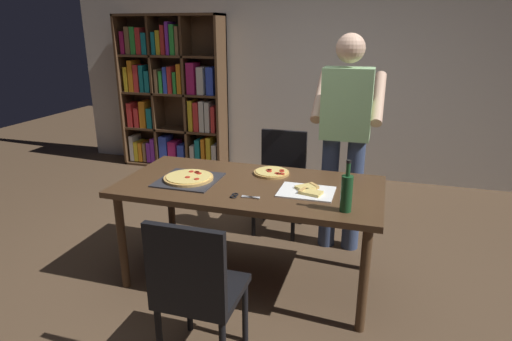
{
  "coord_description": "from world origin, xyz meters",
  "views": [
    {
      "loc": [
        0.85,
        -2.67,
        1.78
      ],
      "look_at": [
        0.0,
        0.15,
        0.8
      ],
      "focal_mm": 30.02,
      "sensor_mm": 36.0,
      "label": 1
    }
  ],
  "objects_px": {
    "person_serving_pizza": "(345,132)",
    "bookshelf": "(172,97)",
    "chair_near_camera": "(196,286)",
    "second_pizza_plain": "(272,172)",
    "dining_table": "(250,193)",
    "kitchen_scissors": "(240,196)",
    "pepperoni_pizza_on_tray": "(189,178)",
    "wine_bottle": "(347,192)",
    "chair_far_side": "(281,174)"
  },
  "relations": [
    {
      "from": "pepperoni_pizza_on_tray",
      "to": "chair_near_camera",
      "type": "bearing_deg",
      "value": -63.34
    },
    {
      "from": "chair_far_side",
      "to": "person_serving_pizza",
      "type": "height_order",
      "value": "person_serving_pizza"
    },
    {
      "from": "chair_far_side",
      "to": "person_serving_pizza",
      "type": "distance_m",
      "value": 0.78
    },
    {
      "from": "chair_far_side",
      "to": "pepperoni_pizza_on_tray",
      "type": "height_order",
      "value": "chair_far_side"
    },
    {
      "from": "wine_bottle",
      "to": "pepperoni_pizza_on_tray",
      "type": "bearing_deg",
      "value": 168.92
    },
    {
      "from": "bookshelf",
      "to": "wine_bottle",
      "type": "relative_size",
      "value": 6.17
    },
    {
      "from": "dining_table",
      "to": "pepperoni_pizza_on_tray",
      "type": "bearing_deg",
      "value": -172.14
    },
    {
      "from": "chair_near_camera",
      "to": "wine_bottle",
      "type": "distance_m",
      "value": 1.01
    },
    {
      "from": "pepperoni_pizza_on_tray",
      "to": "chair_far_side",
      "type": "bearing_deg",
      "value": 66.21
    },
    {
      "from": "chair_far_side",
      "to": "second_pizza_plain",
      "type": "height_order",
      "value": "chair_far_side"
    },
    {
      "from": "person_serving_pizza",
      "to": "second_pizza_plain",
      "type": "height_order",
      "value": "person_serving_pizza"
    },
    {
      "from": "person_serving_pizza",
      "to": "bookshelf",
      "type": "bearing_deg",
      "value": 145.17
    },
    {
      "from": "chair_near_camera",
      "to": "wine_bottle",
      "type": "relative_size",
      "value": 2.85
    },
    {
      "from": "chair_far_side",
      "to": "bookshelf",
      "type": "distance_m",
      "value": 2.35
    },
    {
      "from": "bookshelf",
      "to": "wine_bottle",
      "type": "height_order",
      "value": "bookshelf"
    },
    {
      "from": "person_serving_pizza",
      "to": "wine_bottle",
      "type": "relative_size",
      "value": 5.54
    },
    {
      "from": "person_serving_pizza",
      "to": "pepperoni_pizza_on_tray",
      "type": "relative_size",
      "value": 4.25
    },
    {
      "from": "chair_near_camera",
      "to": "bookshelf",
      "type": "bearing_deg",
      "value": 118.79
    },
    {
      "from": "dining_table",
      "to": "second_pizza_plain",
      "type": "height_order",
      "value": "second_pizza_plain"
    },
    {
      "from": "wine_bottle",
      "to": "second_pizza_plain",
      "type": "bearing_deg",
      "value": 138.26
    },
    {
      "from": "bookshelf",
      "to": "second_pizza_plain",
      "type": "bearing_deg",
      "value": -48.06
    },
    {
      "from": "person_serving_pizza",
      "to": "wine_bottle",
      "type": "xyz_separation_m",
      "value": [
        0.11,
        -0.99,
        -0.13
      ]
    },
    {
      "from": "kitchen_scissors",
      "to": "second_pizza_plain",
      "type": "distance_m",
      "value": 0.5
    },
    {
      "from": "chair_far_side",
      "to": "bookshelf",
      "type": "height_order",
      "value": "bookshelf"
    },
    {
      "from": "dining_table",
      "to": "person_serving_pizza",
      "type": "relative_size",
      "value": 1.04
    },
    {
      "from": "wine_bottle",
      "to": "kitchen_scissors",
      "type": "bearing_deg",
      "value": 177.43
    },
    {
      "from": "dining_table",
      "to": "person_serving_pizza",
      "type": "bearing_deg",
      "value": 51.28
    },
    {
      "from": "chair_near_camera",
      "to": "kitchen_scissors",
      "type": "height_order",
      "value": "chair_near_camera"
    },
    {
      "from": "chair_far_side",
      "to": "bookshelf",
      "type": "bearing_deg",
      "value": 141.58
    },
    {
      "from": "wine_bottle",
      "to": "second_pizza_plain",
      "type": "relative_size",
      "value": 1.2
    },
    {
      "from": "dining_table",
      "to": "chair_near_camera",
      "type": "relative_size",
      "value": 2.02
    },
    {
      "from": "chair_near_camera",
      "to": "chair_far_side",
      "type": "relative_size",
      "value": 1.0
    },
    {
      "from": "second_pizza_plain",
      "to": "chair_near_camera",
      "type": "bearing_deg",
      "value": -94.44
    },
    {
      "from": "chair_near_camera",
      "to": "second_pizza_plain",
      "type": "distance_m",
      "value": 1.21
    },
    {
      "from": "chair_near_camera",
      "to": "pepperoni_pizza_on_tray",
      "type": "bearing_deg",
      "value": 116.66
    },
    {
      "from": "bookshelf",
      "to": "second_pizza_plain",
      "type": "distance_m",
      "value": 2.86
    },
    {
      "from": "chair_far_side",
      "to": "kitchen_scissors",
      "type": "relative_size",
      "value": 4.64
    },
    {
      "from": "bookshelf",
      "to": "wine_bottle",
      "type": "bearing_deg",
      "value": -46.68
    },
    {
      "from": "person_serving_pizza",
      "to": "kitchen_scissors",
      "type": "distance_m",
      "value": 1.14
    },
    {
      "from": "pepperoni_pizza_on_tray",
      "to": "kitchen_scissors",
      "type": "bearing_deg",
      "value": -22.77
    },
    {
      "from": "chair_near_camera",
      "to": "wine_bottle",
      "type": "bearing_deg",
      "value": 43.57
    },
    {
      "from": "wine_bottle",
      "to": "chair_far_side",
      "type": "bearing_deg",
      "value": 119.48
    },
    {
      "from": "chair_near_camera",
      "to": "second_pizza_plain",
      "type": "xyz_separation_m",
      "value": [
        0.09,
        1.18,
        0.25
      ]
    },
    {
      "from": "chair_near_camera",
      "to": "kitchen_scissors",
      "type": "bearing_deg",
      "value": 88.79
    },
    {
      "from": "bookshelf",
      "to": "pepperoni_pizza_on_tray",
      "type": "bearing_deg",
      "value": -60.47
    },
    {
      "from": "second_pizza_plain",
      "to": "bookshelf",
      "type": "bearing_deg",
      "value": 131.94
    },
    {
      "from": "dining_table",
      "to": "kitchen_scissors",
      "type": "relative_size",
      "value": 9.36
    },
    {
      "from": "dining_table",
      "to": "bookshelf",
      "type": "bearing_deg",
      "value": 127.43
    },
    {
      "from": "wine_bottle",
      "to": "second_pizza_plain",
      "type": "height_order",
      "value": "wine_bottle"
    },
    {
      "from": "pepperoni_pizza_on_tray",
      "to": "wine_bottle",
      "type": "height_order",
      "value": "wine_bottle"
    }
  ]
}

